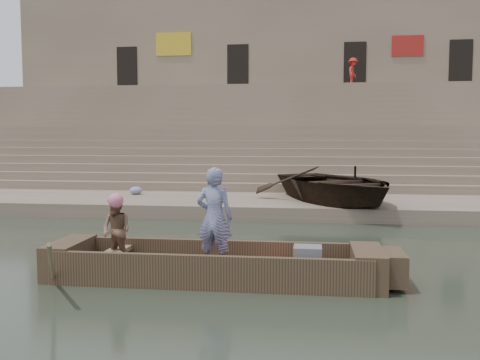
% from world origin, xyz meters
% --- Properties ---
extents(ground, '(120.00, 120.00, 0.00)m').
position_xyz_m(ground, '(0.00, 0.00, 0.00)').
color(ground, '#273024').
rests_on(ground, ground).
extents(lower_landing, '(32.00, 4.00, 0.40)m').
position_xyz_m(lower_landing, '(0.00, 8.00, 0.20)').
color(lower_landing, gray).
rests_on(lower_landing, ground).
extents(mid_landing, '(32.00, 3.00, 2.80)m').
position_xyz_m(mid_landing, '(0.00, 15.50, 1.40)').
color(mid_landing, gray).
rests_on(mid_landing, ground).
extents(upper_landing, '(32.00, 3.00, 5.20)m').
position_xyz_m(upper_landing, '(0.00, 22.50, 2.60)').
color(upper_landing, gray).
rests_on(upper_landing, ground).
extents(ghat_steps, '(32.00, 11.00, 5.20)m').
position_xyz_m(ghat_steps, '(0.00, 17.19, 1.80)').
color(ghat_steps, gray).
rests_on(ghat_steps, ground).
extents(building_wall, '(32.00, 5.07, 11.20)m').
position_xyz_m(building_wall, '(0.00, 26.50, 5.60)').
color(building_wall, gray).
rests_on(building_wall, ground).
extents(main_rowboat, '(5.00, 1.30, 0.22)m').
position_xyz_m(main_rowboat, '(0.85, -0.16, 0.11)').
color(main_rowboat, brown).
rests_on(main_rowboat, ground).
extents(rowboat_trim, '(6.04, 2.63, 1.83)m').
position_xyz_m(rowboat_trim, '(1.05, -0.17, 0.31)').
color(rowboat_trim, brown).
rests_on(rowboat_trim, ground).
extents(standing_man, '(0.66, 0.48, 1.69)m').
position_xyz_m(standing_man, '(0.89, -0.21, 1.07)').
color(standing_man, navy).
rests_on(standing_man, main_rowboat).
extents(rowing_man, '(0.69, 0.62, 1.16)m').
position_xyz_m(rowing_man, '(-0.85, -0.12, 0.80)').
color(rowing_man, '#246E4E').
rests_on(rowing_man, main_rowboat).
extents(television, '(0.46, 0.42, 0.40)m').
position_xyz_m(television, '(2.42, -0.16, 0.42)').
color(television, slate).
rests_on(television, main_rowboat).
extents(beached_rowboat, '(5.87, 6.51, 1.11)m').
position_xyz_m(beached_rowboat, '(3.21, 7.58, 0.95)').
color(beached_rowboat, '#2D2116').
rests_on(beached_rowboat, lower_landing).
extents(pedestrian, '(0.87, 1.16, 1.60)m').
position_xyz_m(pedestrian, '(4.80, 22.72, 6.00)').
color(pedestrian, red).
rests_on(pedestrian, upper_landing).
extents(cloth_bundles, '(20.64, 1.63, 0.26)m').
position_xyz_m(cloth_bundles, '(0.26, 8.06, 0.53)').
color(cloth_bundles, '#3F5999').
rests_on(cloth_bundles, lower_landing).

